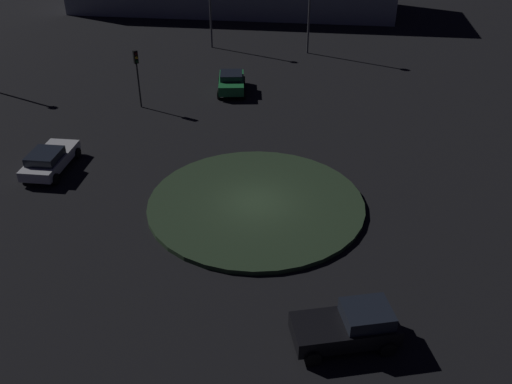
# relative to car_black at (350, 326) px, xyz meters

# --- Properties ---
(ground_plane) EXTENTS (117.57, 117.57, 0.00)m
(ground_plane) POSITION_rel_car_black_xyz_m (1.83, -9.84, -0.78)
(ground_plane) COLOR black
(roundabout_island) EXTENTS (11.28, 11.28, 0.24)m
(roundabout_island) POSITION_rel_car_black_xyz_m (1.83, -9.84, -0.66)
(roundabout_island) COLOR #263823
(roundabout_island) RESTS_ON ground_plane
(car_black) EXTENTS (3.93, 2.01, 1.56)m
(car_black) POSITION_rel_car_black_xyz_m (0.00, 0.00, 0.00)
(car_black) COLOR black
(car_black) RESTS_ON ground_plane
(car_silver) EXTENTS (3.05, 4.66, 1.36)m
(car_silver) POSITION_rel_car_black_xyz_m (12.88, -15.53, -0.07)
(car_silver) COLOR silver
(car_silver) RESTS_ON ground_plane
(car_green) EXTENTS (2.58, 4.18, 1.48)m
(car_green) POSITION_rel_car_black_xyz_m (0.95, -25.95, -0.00)
(car_green) COLOR #1E7238
(car_green) RESTS_ON ground_plane
(traffic_light_southeast) EXTENTS (0.36, 0.39, 4.14)m
(traffic_light_southeast) POSITION_rel_car_black_xyz_m (7.77, -24.03, 2.17)
(traffic_light_southeast) COLOR #2D2D2D
(traffic_light_southeast) RESTS_ON ground_plane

